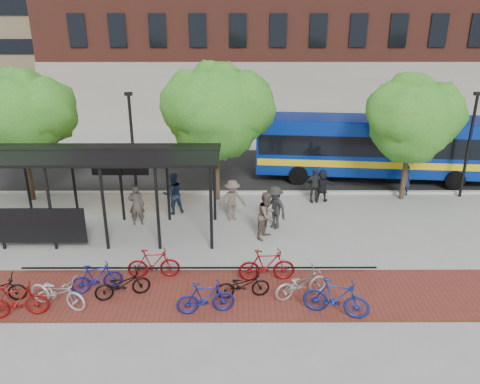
{
  "coord_description": "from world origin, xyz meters",
  "views": [
    {
      "loc": [
        -1.97,
        -17.93,
        8.49
      ],
      "look_at": [
        -1.91,
        0.06,
        1.6
      ],
      "focal_mm": 35.0,
      "sensor_mm": 36.0,
      "label": 1
    }
  ],
  "objects_px": {
    "tree_b": "(218,108)",
    "pedestrian_1": "(137,205)",
    "bus_shelter": "(81,164)",
    "bike_8": "(243,285)",
    "bus": "(374,144)",
    "bike_2": "(57,292)",
    "bike_9": "(267,265)",
    "pedestrian_3": "(232,200)",
    "lamp_post_left": "(132,143)",
    "pedestrian_8": "(267,215)",
    "tree_c": "(414,116)",
    "pedestrian_2": "(173,193)",
    "bike_1": "(17,301)",
    "pedestrian_4": "(314,185)",
    "pedestrian_5": "(322,185)",
    "bike_10": "(301,283)",
    "bike_11": "(336,298)",
    "bike_4": "(122,284)",
    "tree_a": "(21,113)",
    "bike_5": "(154,263)",
    "pedestrian_7": "(405,180)",
    "pedestrian_9": "(275,208)",
    "lamp_post_right": "(469,143)",
    "bike_7": "(206,298)",
    "bike_3": "(97,278)"
  },
  "relations": [
    {
      "from": "tree_b",
      "to": "pedestrian_1",
      "type": "distance_m",
      "value": 5.75
    },
    {
      "from": "bus_shelter",
      "to": "bike_8",
      "type": "bearing_deg",
      "value": -36.64
    },
    {
      "from": "bus",
      "to": "bike_2",
      "type": "relative_size",
      "value": 6.36
    },
    {
      "from": "bike_9",
      "to": "pedestrian_3",
      "type": "xyz_separation_m",
      "value": [
        -1.22,
        4.98,
        0.35
      ]
    },
    {
      "from": "lamp_post_left",
      "to": "bike_9",
      "type": "distance_m",
      "value": 10.03
    },
    {
      "from": "pedestrian_3",
      "to": "pedestrian_8",
      "type": "bearing_deg",
      "value": -64.91
    },
    {
      "from": "bike_2",
      "to": "tree_c",
      "type": "bearing_deg",
      "value": -37.33
    },
    {
      "from": "lamp_post_left",
      "to": "pedestrian_2",
      "type": "relative_size",
      "value": 2.7
    },
    {
      "from": "bike_1",
      "to": "pedestrian_1",
      "type": "distance_m",
      "value": 6.91
    },
    {
      "from": "lamp_post_left",
      "to": "pedestrian_4",
      "type": "height_order",
      "value": "lamp_post_left"
    },
    {
      "from": "tree_c",
      "to": "lamp_post_left",
      "type": "xyz_separation_m",
      "value": [
        -13.09,
        0.25,
        -1.31
      ]
    },
    {
      "from": "lamp_post_left",
      "to": "pedestrian_8",
      "type": "bearing_deg",
      "value": -36.09
    },
    {
      "from": "bus_shelter",
      "to": "pedestrian_5",
      "type": "bearing_deg",
      "value": 19.14
    },
    {
      "from": "bike_9",
      "to": "bike_10",
      "type": "distance_m",
      "value": 1.43
    },
    {
      "from": "bike_9",
      "to": "bike_11",
      "type": "height_order",
      "value": "bike_11"
    },
    {
      "from": "bike_4",
      "to": "pedestrian_4",
      "type": "height_order",
      "value": "pedestrian_4"
    },
    {
      "from": "tree_a",
      "to": "tree_b",
      "type": "bearing_deg",
      "value": 0.0
    },
    {
      "from": "pedestrian_2",
      "to": "pedestrian_5",
      "type": "height_order",
      "value": "pedestrian_2"
    },
    {
      "from": "bus_shelter",
      "to": "tree_a",
      "type": "height_order",
      "value": "tree_a"
    },
    {
      "from": "bus",
      "to": "bike_5",
      "type": "relative_size",
      "value": 7.14
    },
    {
      "from": "tree_b",
      "to": "pedestrian_3",
      "type": "distance_m",
      "value": 4.4
    },
    {
      "from": "bike_9",
      "to": "pedestrian_7",
      "type": "distance_m",
      "value": 10.78
    },
    {
      "from": "tree_a",
      "to": "pedestrian_9",
      "type": "distance_m",
      "value": 12.38
    },
    {
      "from": "bike_4",
      "to": "bike_9",
      "type": "bearing_deg",
      "value": -98.57
    },
    {
      "from": "bike_2",
      "to": "pedestrian_3",
      "type": "distance_m",
      "value": 8.38
    },
    {
      "from": "pedestrian_4",
      "to": "lamp_post_right",
      "type": "bearing_deg",
      "value": -2.76
    },
    {
      "from": "bus_shelter",
      "to": "pedestrian_1",
      "type": "height_order",
      "value": "bus_shelter"
    },
    {
      "from": "bike_4",
      "to": "bike_7",
      "type": "relative_size",
      "value": 1.0
    },
    {
      "from": "tree_b",
      "to": "lamp_post_left",
      "type": "distance_m",
      "value": 4.45
    },
    {
      "from": "pedestrian_1",
      "to": "bike_7",
      "type": "bearing_deg",
      "value": 111.35
    },
    {
      "from": "bus_shelter",
      "to": "pedestrian_5",
      "type": "distance_m",
      "value": 10.99
    },
    {
      "from": "bike_4",
      "to": "pedestrian_2",
      "type": "bearing_deg",
      "value": -26.95
    },
    {
      "from": "tree_a",
      "to": "pedestrian_2",
      "type": "relative_size",
      "value": 3.26
    },
    {
      "from": "pedestrian_4",
      "to": "bike_2",
      "type": "bearing_deg",
      "value": -144.62
    },
    {
      "from": "bike_10",
      "to": "bike_9",
      "type": "bearing_deg",
      "value": 24.9
    },
    {
      "from": "bike_7",
      "to": "pedestrian_9",
      "type": "bearing_deg",
      "value": -31.48
    },
    {
      "from": "bike_11",
      "to": "pedestrian_1",
      "type": "relative_size",
      "value": 1.09
    },
    {
      "from": "tree_a",
      "to": "bike_3",
      "type": "bearing_deg",
      "value": -56.76
    },
    {
      "from": "pedestrian_1",
      "to": "pedestrian_3",
      "type": "distance_m",
      "value": 4.07
    },
    {
      "from": "bike_5",
      "to": "bike_11",
      "type": "distance_m",
      "value": 6.18
    },
    {
      "from": "bike_7",
      "to": "bus_shelter",
      "type": "bearing_deg",
      "value": 34.26
    },
    {
      "from": "bike_2",
      "to": "pedestrian_8",
      "type": "xyz_separation_m",
      "value": [
        6.68,
        4.78,
        0.45
      ]
    },
    {
      "from": "bike_7",
      "to": "pedestrian_5",
      "type": "distance_m",
      "value": 10.34
    },
    {
      "from": "bike_7",
      "to": "pedestrian_2",
      "type": "distance_m",
      "value": 7.84
    },
    {
      "from": "tree_b",
      "to": "bike_2",
      "type": "xyz_separation_m",
      "value": [
        -4.61,
        -9.02,
        -3.94
      ]
    },
    {
      "from": "pedestrian_9",
      "to": "bike_7",
      "type": "bearing_deg",
      "value": -63.13
    },
    {
      "from": "bus_shelter",
      "to": "bus",
      "type": "distance_m",
      "value": 15.07
    },
    {
      "from": "bike_1",
      "to": "pedestrian_1",
      "type": "xyz_separation_m",
      "value": [
        2.25,
        6.53,
        0.37
      ]
    },
    {
      "from": "bus_shelter",
      "to": "pedestrian_4",
      "type": "relative_size",
      "value": 6.32
    },
    {
      "from": "pedestrian_5",
      "to": "tree_b",
      "type": "bearing_deg",
      "value": 10.31
    }
  ]
}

